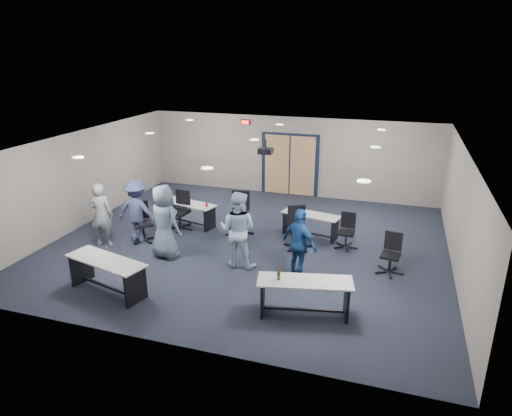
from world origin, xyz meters
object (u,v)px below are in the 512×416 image
(person_gray, at_px, (101,215))
(chair_loose_left, at_px, (143,222))
(chair_back_b, at_px, (239,214))
(table_front_right, at_px, (304,291))
(person_plaid, at_px, (164,222))
(chair_back_d, at_px, (347,231))
(chair_loose_right, at_px, (391,254))
(table_back_right, at_px, (311,221))
(table_front_left, at_px, (107,270))
(chair_back_c, at_px, (298,228))
(table_back_left, at_px, (189,210))
(person_navy, at_px, (300,244))
(chair_back_a, at_px, (179,211))
(person_back, at_px, (137,211))
(person_lightblue, at_px, (238,230))

(person_gray, bearing_deg, chair_loose_left, -157.19)
(chair_back_b, xyz_separation_m, person_gray, (-3.11, -1.80, 0.25))
(table_front_right, xyz_separation_m, person_plaid, (-3.78, 1.52, 0.41))
(chair_back_d, relative_size, chair_loose_left, 0.88)
(person_gray, bearing_deg, chair_back_d, -175.41)
(person_gray, bearing_deg, chair_loose_right, 173.67)
(table_back_right, bearing_deg, table_front_right, -68.47)
(table_front_left, height_order, chair_back_c, chair_back_c)
(table_front_right, xyz_separation_m, table_back_right, (-0.64, 3.86, -0.07))
(table_back_right, bearing_deg, table_front_left, -116.88)
(table_back_left, distance_m, person_navy, 4.32)
(chair_loose_left, distance_m, person_gray, 1.06)
(chair_loose_left, xyz_separation_m, person_plaid, (1.03, -0.68, 0.39))
(chair_back_b, distance_m, person_gray, 3.60)
(table_back_left, distance_m, table_back_right, 3.51)
(chair_loose_left, bearing_deg, table_front_right, -67.08)
(person_plaid, bearing_deg, chair_back_d, -139.04)
(chair_back_b, relative_size, chair_back_d, 1.29)
(table_front_right, distance_m, chair_loose_left, 5.29)
(chair_back_a, xyz_separation_m, chair_back_c, (3.49, -0.27, -0.00))
(chair_back_b, xyz_separation_m, chair_loose_right, (4.05, -1.15, -0.12))
(table_back_left, relative_size, chair_back_a, 1.59)
(person_plaid, relative_size, person_back, 1.08)
(chair_back_d, bearing_deg, chair_back_c, -159.46)
(table_back_left, bearing_deg, chair_back_d, 10.25)
(person_plaid, bearing_deg, table_back_left, -63.04)
(person_back, bearing_deg, chair_back_c, -171.57)
(chair_back_d, xyz_separation_m, person_plaid, (-4.16, -1.84, 0.46))
(chair_back_d, distance_m, person_back, 5.46)
(table_back_left, bearing_deg, table_back_right, 17.36)
(chair_back_d, bearing_deg, chair_loose_right, -42.10)
(chair_loose_right, xyz_separation_m, person_gray, (-7.16, -0.65, 0.37))
(chair_back_c, xyz_separation_m, chair_loose_left, (-4.03, -0.78, -0.02))
(chair_back_a, relative_size, person_gray, 0.65)
(chair_loose_right, relative_size, person_navy, 0.58)
(chair_back_a, height_order, person_navy, person_navy)
(chair_loose_right, bearing_deg, table_front_left, -146.08)
(chair_loose_left, bearing_deg, chair_back_c, -31.58)
(chair_back_b, distance_m, person_lightblue, 1.96)
(chair_loose_right, bearing_deg, person_plaid, -163.57)
(table_front_right, height_order, chair_back_b, chair_back_b)
(chair_back_c, height_order, person_back, person_back)
(chair_back_a, xyz_separation_m, chair_loose_left, (-0.54, -1.05, -0.02))
(chair_back_d, distance_m, person_lightblue, 2.94)
(chair_back_b, height_order, person_back, person_back)
(table_front_left, distance_m, table_back_left, 4.03)
(chair_back_b, xyz_separation_m, chair_back_d, (2.92, -0.06, -0.13))
(chair_loose_right, bearing_deg, chair_back_a, 178.80)
(person_gray, relative_size, person_lightblue, 0.92)
(person_gray, height_order, person_navy, person_gray)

